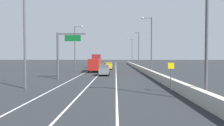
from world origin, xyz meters
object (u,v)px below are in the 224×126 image
object	(u,v)px
overhead_sign_gantry	(62,50)
car_gray_1	(104,70)
lamp_post_right_second	(150,42)
car_red_0	(92,65)
speed_advisory_sign	(171,75)
car_yellow_2	(109,66)
lamp_post_left_mid	(76,45)
lamp_post_right_fourth	(132,50)
box_truck	(96,64)
lamp_post_right_near	(204,20)
lamp_post_right_third	(138,48)
lamp_post_left_near	(27,31)

from	to	relation	value
overhead_sign_gantry	car_gray_1	bearing A→B (deg)	42.54
lamp_post_right_second	car_red_0	xyz separation A→B (m)	(-14.97, 26.81, -5.52)
speed_advisory_sign	car_red_0	size ratio (longest dim) A/B	0.62
car_gray_1	car_yellow_2	xyz separation A→B (m)	(0.30, 17.39, 0.02)
lamp_post_right_second	lamp_post_left_mid	size ratio (longest dim) A/B	1.00
lamp_post_right_fourth	box_truck	size ratio (longest dim) A/B	1.29
overhead_sign_gantry	lamp_post_right_fourth	world-z (taller)	lamp_post_right_fourth
lamp_post_right_fourth	lamp_post_right_near	bearing A→B (deg)	-89.96
lamp_post_right_third	lamp_post_right_fourth	bearing A→B (deg)	90.36
lamp_post_right_near	car_yellow_2	size ratio (longest dim) A/B	2.69
lamp_post_right_fourth	box_truck	bearing A→B (deg)	-107.42
lamp_post_right_near	car_yellow_2	xyz separation A→B (m)	(-8.86, 39.13, -5.45)
lamp_post_right_second	car_red_0	bearing A→B (deg)	119.18
lamp_post_left_mid	car_red_0	bearing A→B (deg)	82.78
lamp_post_right_near	lamp_post_left_mid	xyz separation A→B (m)	(-17.15, 33.67, 0.00)
overhead_sign_gantry	lamp_post_right_third	bearing A→B (deg)	62.57
car_red_0	box_truck	world-z (taller)	box_truck
lamp_post_right_near	car_gray_1	size ratio (longest dim) A/B	2.67
overhead_sign_gantry	lamp_post_right_third	xyz separation A→B (m)	(15.74, 30.33, 1.76)
lamp_post_left_near	lamp_post_left_mid	distance (m)	27.67
lamp_post_right_near	lamp_post_right_third	distance (m)	46.12
lamp_post_right_second	lamp_post_left_near	world-z (taller)	same
lamp_post_left_near	car_yellow_2	bearing A→B (deg)	76.31
lamp_post_right_third	lamp_post_left_mid	distance (m)	21.26
car_red_0	lamp_post_right_fourth	bearing A→B (deg)	52.08
overhead_sign_gantry	lamp_post_right_second	distance (m)	17.24
car_red_0	car_gray_1	distance (m)	28.75
car_red_0	car_gray_1	xyz separation A→B (m)	(5.93, -28.13, 0.06)
lamp_post_right_third	car_yellow_2	bearing A→B (deg)	-142.05
lamp_post_right_third	car_red_0	world-z (taller)	lamp_post_right_third
lamp_post_right_second	lamp_post_right_third	world-z (taller)	same
speed_advisory_sign	lamp_post_right_near	size ratio (longest dim) A/B	0.26
lamp_post_right_fourth	box_truck	xyz separation A→B (m)	(-11.81, -37.64, -4.57)
car_gray_1	box_truck	xyz separation A→B (m)	(-2.70, 9.80, 0.90)
speed_advisory_sign	lamp_post_right_third	xyz separation A→B (m)	(1.56, 42.28, 4.72)
overhead_sign_gantry	car_gray_1	distance (m)	9.55
lamp_post_right_second	car_yellow_2	bearing A→B (deg)	118.53
car_red_0	lamp_post_left_near	bearing A→B (deg)	-92.40
lamp_post_right_fourth	box_truck	distance (m)	39.71
overhead_sign_gantry	lamp_post_left_mid	world-z (taller)	lamp_post_left_mid
lamp_post_left_mid	overhead_sign_gantry	bearing A→B (deg)	-85.22
lamp_post_right_second	box_truck	world-z (taller)	lamp_post_right_second
speed_advisory_sign	lamp_post_right_second	xyz separation A→B (m)	(1.35, 19.23, 4.72)
lamp_post_right_third	lamp_post_left_mid	size ratio (longest dim) A/B	1.00
box_truck	lamp_post_right_fourth	bearing A→B (deg)	72.58
car_red_0	car_yellow_2	size ratio (longest dim) A/B	1.14
lamp_post_right_fourth	lamp_post_left_mid	bearing A→B (deg)	-115.71
overhead_sign_gantry	car_gray_1	xyz separation A→B (m)	(6.48, 5.95, -3.71)
lamp_post_left_near	car_yellow_2	size ratio (longest dim) A/B	2.69
speed_advisory_sign	lamp_post_left_mid	xyz separation A→B (m)	(-15.68, 29.84, 4.72)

